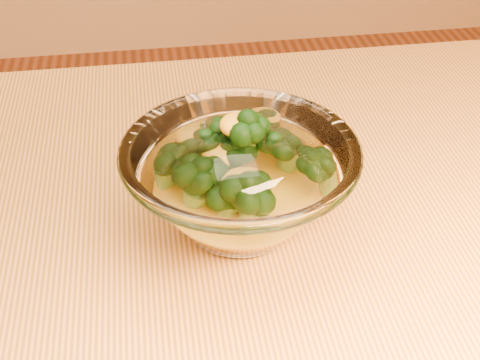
# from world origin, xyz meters

# --- Properties ---
(table) EXTENTS (1.20, 0.80, 0.75)m
(table) POSITION_xyz_m (0.00, 0.00, 0.65)
(table) COLOR #DB8A41
(table) RESTS_ON ground
(glass_bowl) EXTENTS (0.21, 0.21, 0.09)m
(glass_bowl) POSITION_xyz_m (-0.10, 0.05, 0.80)
(glass_bowl) COLOR white
(glass_bowl) RESTS_ON table
(cheese_sauce) EXTENTS (0.11, 0.11, 0.03)m
(cheese_sauce) POSITION_xyz_m (-0.10, 0.05, 0.78)
(cheese_sauce) COLOR #EDA614
(cheese_sauce) RESTS_ON glass_bowl
(broccoli_heap) EXTENTS (0.15, 0.15, 0.08)m
(broccoli_heap) POSITION_xyz_m (-0.10, 0.07, 0.81)
(broccoli_heap) COLOR black
(broccoli_heap) RESTS_ON cheese_sauce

